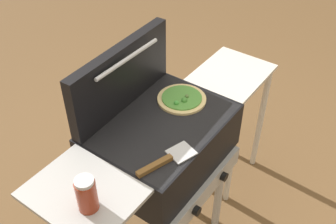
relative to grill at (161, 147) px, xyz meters
The scene contains 6 objects.
grill is the anchor object (origin of this frame).
grill_lid_open 0.37m from the grill, 86.33° to the left, with size 0.63×0.09×0.30m.
pizza_veggie 0.25m from the grill, ahead, with size 0.23×0.23×0.04m.
sauce_jar 0.55m from the grill, behind, with size 0.07×0.07×0.14m.
spatula 0.27m from the grill, 137.81° to the right, with size 0.27×0.13×0.02m.
prep_table 0.70m from the grill, ahead, with size 0.44×0.36×0.80m.
Camera 1 is at (-1.06, -0.80, 2.04)m, focal length 42.76 mm.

